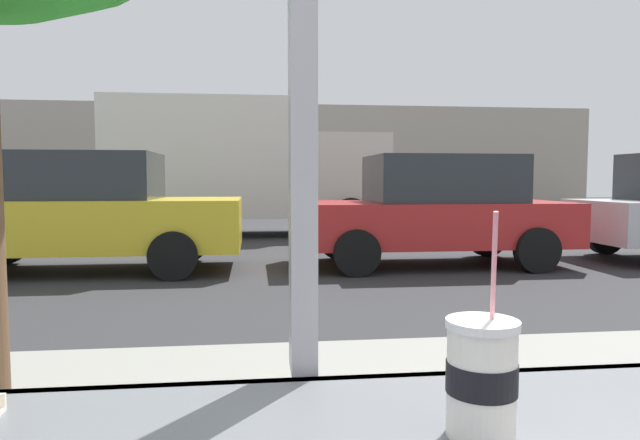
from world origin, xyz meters
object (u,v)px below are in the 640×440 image
soda_cup_right (482,376)px  box_truck (242,164)px  parked_car_red (433,210)px  parked_car_yellow (78,211)px

soda_cup_right → box_truck: box_truck is taller
soda_cup_right → box_truck: size_ratio=0.05×
soda_cup_right → box_truck: (-0.59, 12.61, 0.64)m
parked_car_red → box_truck: bearing=120.3°
parked_car_red → box_truck: 5.95m
soda_cup_right → parked_car_yellow: 8.02m
parked_car_yellow → box_truck: bearing=66.7°
parked_car_red → box_truck: (-2.98, 5.08, 0.83)m
parked_car_yellow → soda_cup_right: bearing=-69.7°
soda_cup_right → parked_car_yellow: (-2.78, 7.52, -0.17)m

